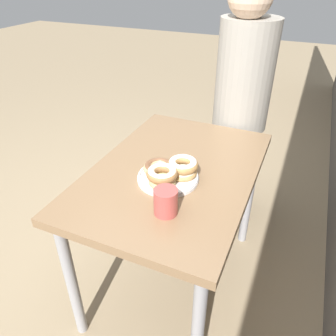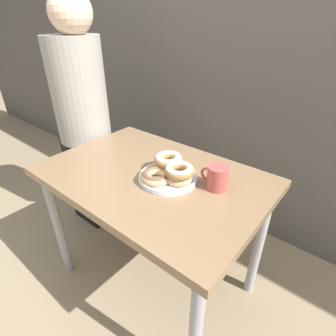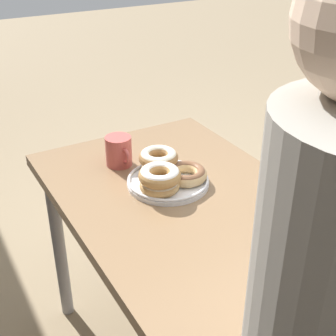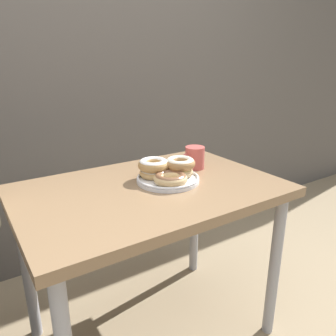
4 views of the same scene
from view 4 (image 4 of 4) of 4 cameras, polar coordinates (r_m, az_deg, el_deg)
name	(u,v)px [view 4 (image 4 of 4)]	position (r m, az deg, el deg)	size (l,w,h in m)	color
wall_back	(73,48)	(2.01, -16.20, 19.41)	(8.00, 0.05, 2.60)	#56514C
dining_table	(151,207)	(1.37, -3.04, -6.78)	(1.05, 0.71, 0.75)	#846647
donut_plate	(167,172)	(1.38, -0.09, -0.64)	(0.27, 0.27, 0.09)	white
coffee_mug	(194,157)	(1.54, 4.62, 1.84)	(0.13, 0.09, 0.10)	#B74C47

